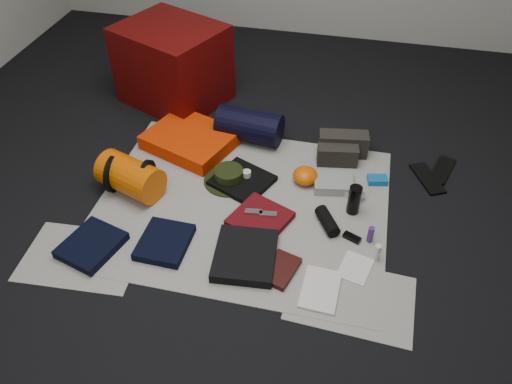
% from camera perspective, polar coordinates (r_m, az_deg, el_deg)
% --- Properties ---
extents(floor, '(4.50, 4.50, 0.02)m').
position_cam_1_polar(floor, '(2.81, -1.58, -1.61)').
color(floor, black).
rests_on(floor, ground).
extents(newspaper_mat, '(1.60, 1.30, 0.01)m').
position_cam_1_polar(newspaper_mat, '(2.80, -1.59, -1.42)').
color(newspaper_mat, '#B3B2A5').
rests_on(newspaper_mat, floor).
extents(newspaper_sheet_front_left, '(0.61, 0.44, 0.00)m').
position_cam_1_polar(newspaper_sheet_front_left, '(2.69, -19.30, -7.00)').
color(newspaper_sheet_front_left, '#B3B2A5').
rests_on(newspaper_sheet_front_left, floor).
extents(newspaper_sheet_front_right, '(0.60, 0.43, 0.00)m').
position_cam_1_polar(newspaper_sheet_front_right, '(2.43, 10.80, -11.83)').
color(newspaper_sheet_front_right, '#B3B2A5').
rests_on(newspaper_sheet_front_right, floor).
extents(red_cabinet, '(0.81, 0.76, 0.54)m').
position_cam_1_polar(red_cabinet, '(3.59, -9.47, 14.16)').
color(red_cabinet, '#520706').
rests_on(red_cabinet, floor).
extents(sleeping_pad, '(0.63, 0.57, 0.09)m').
position_cam_1_polar(sleeping_pad, '(3.21, -7.48, 5.98)').
color(sleeping_pad, red).
rests_on(sleeping_pad, newspaper_mat).
extents(stuff_sack, '(0.41, 0.32, 0.21)m').
position_cam_1_polar(stuff_sack, '(2.90, -14.15, 1.74)').
color(stuff_sack, '#CD5003').
rests_on(stuff_sack, newspaper_mat).
extents(sack_strap_left, '(0.02, 0.22, 0.22)m').
position_cam_1_polar(sack_strap_left, '(2.94, -15.92, 2.04)').
color(sack_strap_left, black).
rests_on(sack_strap_left, newspaper_mat).
extents(sack_strap_right, '(0.02, 0.22, 0.22)m').
position_cam_1_polar(sack_strap_right, '(2.86, -12.34, 1.49)').
color(sack_strap_right, black).
rests_on(sack_strap_right, newspaper_mat).
extents(navy_duffel, '(0.43, 0.26, 0.21)m').
position_cam_1_polar(navy_duffel, '(3.20, -0.76, 7.58)').
color(navy_duffel, black).
rests_on(navy_duffel, newspaper_mat).
extents(boonie_brim, '(0.36, 0.36, 0.01)m').
position_cam_1_polar(boonie_brim, '(2.95, -3.12, 1.36)').
color(boonie_brim, black).
rests_on(boonie_brim, newspaper_mat).
extents(boonie_crown, '(0.17, 0.17, 0.07)m').
position_cam_1_polar(boonie_crown, '(2.92, -3.15, 1.97)').
color(boonie_crown, black).
rests_on(boonie_crown, boonie_brim).
extents(hiking_boot_left, '(0.26, 0.13, 0.12)m').
position_cam_1_polar(hiking_boot_left, '(3.07, 9.29, 4.15)').
color(hiking_boot_left, '#2A2721').
rests_on(hiking_boot_left, newspaper_mat).
extents(hiking_boot_right, '(0.31, 0.16, 0.15)m').
position_cam_1_polar(hiking_boot_right, '(3.14, 9.93, 5.43)').
color(hiking_boot_right, '#2A2721').
rests_on(hiking_boot_right, newspaper_mat).
extents(flip_flop_left, '(0.21, 0.29, 0.02)m').
position_cam_1_polar(flip_flop_left, '(3.13, 19.00, 1.47)').
color(flip_flop_left, black).
rests_on(flip_flop_left, floor).
extents(flip_flop_right, '(0.18, 0.28, 0.01)m').
position_cam_1_polar(flip_flop_right, '(3.22, 20.49, 2.39)').
color(flip_flop_right, black).
rests_on(flip_flop_right, floor).
extents(trousers_navy_a, '(0.33, 0.35, 0.05)m').
position_cam_1_polar(trousers_navy_a, '(2.69, -18.28, -5.78)').
color(trousers_navy_a, black).
rests_on(trousers_navy_a, newspaper_mat).
extents(trousers_navy_b, '(0.25, 0.29, 0.04)m').
position_cam_1_polar(trousers_navy_b, '(2.61, -10.40, -5.66)').
color(trousers_navy_b, black).
rests_on(trousers_navy_b, newspaper_mat).
extents(trousers_charcoal, '(0.33, 0.37, 0.05)m').
position_cam_1_polar(trousers_charcoal, '(2.51, -1.25, -7.26)').
color(trousers_charcoal, black).
rests_on(trousers_charcoal, newspaper_mat).
extents(black_tshirt, '(0.40, 0.39, 0.03)m').
position_cam_1_polar(black_tshirt, '(2.92, -1.59, 1.30)').
color(black_tshirt, black).
rests_on(black_tshirt, newspaper_mat).
extents(red_shirt, '(0.37, 0.37, 0.04)m').
position_cam_1_polar(red_shirt, '(2.69, 0.46, -3.08)').
color(red_shirt, '#55090F').
rests_on(red_shirt, newspaper_mat).
extents(orange_stuff_sack, '(0.18, 0.18, 0.10)m').
position_cam_1_polar(orange_stuff_sack, '(2.92, 5.65, 1.86)').
color(orange_stuff_sack, '#CD5003').
rests_on(orange_stuff_sack, newspaper_mat).
extents(first_aid_pouch, '(0.25, 0.20, 0.06)m').
position_cam_1_polar(first_aid_pouch, '(2.92, 8.82, 1.01)').
color(first_aid_pouch, gray).
rests_on(first_aid_pouch, newspaper_mat).
extents(water_bottle, '(0.09, 0.09, 0.17)m').
position_cam_1_polar(water_bottle, '(2.75, 11.16, -0.88)').
color(water_bottle, black).
rests_on(water_bottle, newspaper_mat).
extents(speaker, '(0.15, 0.19, 0.07)m').
position_cam_1_polar(speaker, '(2.68, 8.15, -3.32)').
color(speaker, black).
rests_on(speaker, newspaper_mat).
extents(compact_camera, '(0.13, 0.11, 0.04)m').
position_cam_1_polar(compact_camera, '(2.88, 11.10, -0.26)').
color(compact_camera, '#B4B3B9').
rests_on(compact_camera, newspaper_mat).
extents(cyan_case, '(0.13, 0.09, 0.04)m').
position_cam_1_polar(cyan_case, '(3.01, 13.70, 1.35)').
color(cyan_case, '#105EA2').
rests_on(cyan_case, newspaper_mat).
extents(toiletry_purple, '(0.03, 0.03, 0.10)m').
position_cam_1_polar(toiletry_purple, '(2.64, 12.95, -4.75)').
color(toiletry_purple, '#472371').
rests_on(toiletry_purple, newspaper_mat).
extents(toiletry_clear, '(0.04, 0.04, 0.10)m').
position_cam_1_polar(toiletry_clear, '(2.56, 13.67, -6.71)').
color(toiletry_clear, silver).
rests_on(toiletry_clear, newspaper_mat).
extents(paperback_book, '(0.19, 0.24, 0.03)m').
position_cam_1_polar(paperback_book, '(2.47, 2.83, -8.84)').
color(paperback_book, black).
rests_on(paperback_book, newspaper_mat).
extents(map_booklet, '(0.18, 0.26, 0.01)m').
position_cam_1_polar(map_booklet, '(2.42, 7.36, -10.99)').
color(map_booklet, silver).
rests_on(map_booklet, newspaper_mat).
extents(map_printout, '(0.18, 0.21, 0.01)m').
position_cam_1_polar(map_printout, '(2.53, 11.29, -8.51)').
color(map_printout, silver).
rests_on(map_printout, newspaper_mat).
extents(sunglasses, '(0.10, 0.07, 0.02)m').
position_cam_1_polar(sunglasses, '(2.65, 10.90, -5.13)').
color(sunglasses, black).
rests_on(sunglasses, newspaper_mat).
extents(key_cluster, '(0.08, 0.08, 0.01)m').
position_cam_1_polar(key_cluster, '(2.62, -18.36, -7.99)').
color(key_cluster, '#B4B3B9').
rests_on(key_cluster, newspaper_mat).
extents(tape_roll, '(0.05, 0.05, 0.03)m').
position_cam_1_polar(tape_roll, '(2.92, -1.08, 2.11)').
color(tape_roll, beige).
rests_on(tape_roll, black_tshirt).
extents(energy_bar_a, '(0.10, 0.05, 0.01)m').
position_cam_1_polar(energy_bar_a, '(2.69, -0.28, -2.27)').
color(energy_bar_a, '#B4B3B9').
rests_on(energy_bar_a, red_shirt).
extents(energy_bar_b, '(0.10, 0.05, 0.01)m').
position_cam_1_polar(energy_bar_b, '(2.68, 1.39, -2.53)').
color(energy_bar_b, '#B4B3B9').
rests_on(energy_bar_b, red_shirt).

